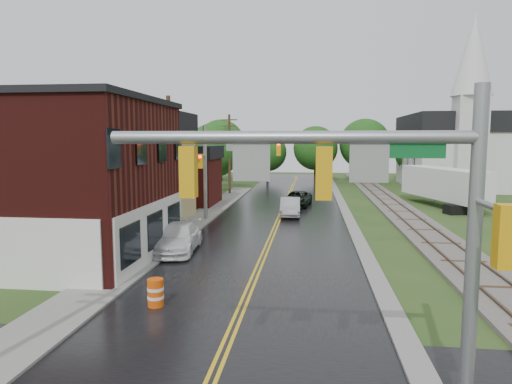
% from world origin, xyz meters
% --- Properties ---
extents(main_road, '(10.00, 90.00, 0.02)m').
position_xyz_m(main_road, '(0.00, 30.00, 0.00)').
color(main_road, black).
rests_on(main_road, ground).
extents(curb_right, '(0.80, 70.00, 0.12)m').
position_xyz_m(curb_right, '(5.40, 35.00, 0.00)').
color(curb_right, gray).
rests_on(curb_right, ground).
extents(sidewalk_left, '(2.40, 50.00, 0.12)m').
position_xyz_m(sidewalk_left, '(-6.20, 25.00, 0.00)').
color(sidewalk_left, gray).
rests_on(sidewalk_left, ground).
extents(brick_building, '(14.30, 10.30, 8.30)m').
position_xyz_m(brick_building, '(-12.48, 15.00, 4.15)').
color(brick_building, '#43110E').
rests_on(brick_building, ground).
extents(yellow_house, '(8.00, 7.00, 6.40)m').
position_xyz_m(yellow_house, '(-11.00, 26.00, 3.20)').
color(yellow_house, tan).
rests_on(yellow_house, ground).
extents(darkred_building, '(7.00, 6.00, 4.40)m').
position_xyz_m(darkred_building, '(-10.00, 35.00, 2.20)').
color(darkred_building, '#3F0F0C').
rests_on(darkred_building, ground).
extents(church, '(10.40, 18.40, 20.00)m').
position_xyz_m(church, '(20.00, 53.74, 5.83)').
color(church, silver).
rests_on(church, ground).
extents(railroad, '(3.20, 80.00, 0.30)m').
position_xyz_m(railroad, '(10.00, 35.00, 0.11)').
color(railroad, '#59544C').
rests_on(railroad, ground).
extents(traffic_signal_near, '(7.34, 0.30, 7.20)m').
position_xyz_m(traffic_signal_near, '(3.47, 2.00, 4.97)').
color(traffic_signal_near, gray).
rests_on(traffic_signal_near, ground).
extents(traffic_signal_far, '(7.34, 0.43, 7.20)m').
position_xyz_m(traffic_signal_far, '(-3.47, 27.00, 4.97)').
color(traffic_signal_far, gray).
rests_on(traffic_signal_far, ground).
extents(utility_pole_b, '(1.80, 0.28, 9.00)m').
position_xyz_m(utility_pole_b, '(-6.80, 22.00, 4.72)').
color(utility_pole_b, '#382616').
rests_on(utility_pole_b, ground).
extents(utility_pole_c, '(1.80, 0.28, 9.00)m').
position_xyz_m(utility_pole_c, '(-6.80, 44.00, 4.72)').
color(utility_pole_c, '#382616').
rests_on(utility_pole_c, ground).
extents(tree_left_b, '(7.60, 7.60, 9.69)m').
position_xyz_m(tree_left_b, '(-17.85, 31.90, 5.72)').
color(tree_left_b, black).
rests_on(tree_left_b, ground).
extents(tree_left_c, '(6.00, 6.00, 7.65)m').
position_xyz_m(tree_left_c, '(-13.85, 39.90, 4.51)').
color(tree_left_c, black).
rests_on(tree_left_c, ground).
extents(tree_left_e, '(6.40, 6.40, 8.16)m').
position_xyz_m(tree_left_e, '(-8.85, 45.90, 4.81)').
color(tree_left_e, black).
rests_on(tree_left_e, ground).
extents(suv_dark, '(2.91, 5.24, 1.39)m').
position_xyz_m(suv_dark, '(1.18, 35.17, 0.69)').
color(suv_dark, black).
rests_on(suv_dark, ground).
extents(sedan_silver, '(1.72, 4.54, 1.48)m').
position_xyz_m(sedan_silver, '(0.80, 29.52, 0.74)').
color(sedan_silver, '#A5A5AA').
rests_on(sedan_silver, ground).
extents(pickup_white, '(2.51, 5.36, 1.51)m').
position_xyz_m(pickup_white, '(-4.80, 16.94, 0.76)').
color(pickup_white, white).
rests_on(pickup_white, ground).
extents(semi_trailer, '(5.49, 11.31, 3.57)m').
position_xyz_m(semi_trailer, '(14.52, 36.35, 2.14)').
color(semi_trailer, black).
rests_on(semi_trailer, ground).
extents(construction_barrel, '(0.76, 0.76, 1.05)m').
position_xyz_m(construction_barrel, '(-3.19, 8.70, 0.53)').
color(construction_barrel, '#D74A09').
rests_on(construction_barrel, ground).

